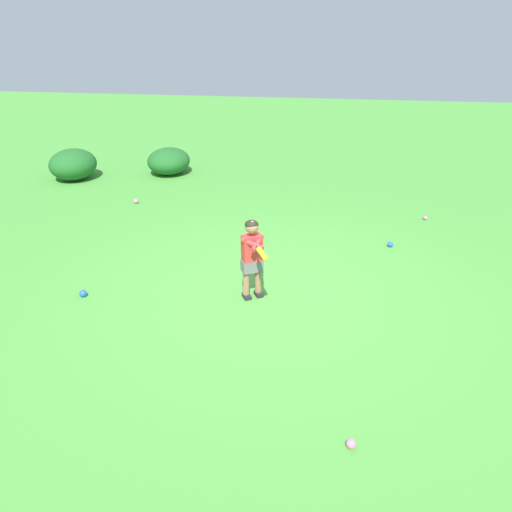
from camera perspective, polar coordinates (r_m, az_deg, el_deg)
name	(u,v)px	position (r m, az deg, el deg)	size (l,w,h in m)	color
ground_plane	(271,294)	(6.32, 1.90, -4.66)	(40.00, 40.00, 0.00)	#479338
child_batter	(253,253)	(5.95, -0.41, 0.36)	(0.45, 0.75, 1.08)	#232328
play_ball_behind_batter	(351,444)	(4.36, 11.50, -21.48)	(0.09, 0.09, 0.09)	pink
play_ball_near_batter	(136,201)	(9.93, -14.42, 6.49)	(0.10, 0.10, 0.10)	pink
play_ball_center_lawn	(425,218)	(9.32, 19.92, 4.39)	(0.08, 0.08, 0.08)	pink
play_ball_midfield	(83,293)	(6.65, -20.32, -4.29)	(0.10, 0.10, 0.10)	blue
play_ball_far_right	(390,244)	(7.96, 16.03, 1.38)	(0.09, 0.09, 0.09)	blue
shrub_left_background	(73,164)	(11.99, -21.38, 10.35)	(1.04, 1.17, 0.71)	#1E5B23
shrub_right_background	(169,161)	(11.85, -10.57, 11.30)	(1.01, 1.16, 0.62)	#1E5B23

